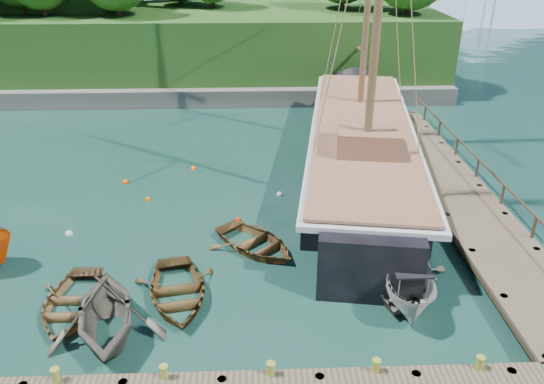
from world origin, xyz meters
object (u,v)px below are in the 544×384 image
at_px(rowboat_0, 73,309).
at_px(schooner, 360,153).
at_px(rowboat_1, 109,336).
at_px(rowboat_4, 255,249).
at_px(rowboat_2, 177,299).
at_px(cabin_boat_white, 406,299).
at_px(rowboat_3, 399,285).

relative_size(rowboat_0, schooner, 0.14).
distance_m(rowboat_1, rowboat_4, 7.07).
xyz_separation_m(rowboat_2, schooner, (8.58, 10.63, 1.20)).
height_order(cabin_boat_white, schooner, schooner).
height_order(rowboat_0, schooner, schooner).
distance_m(rowboat_2, rowboat_4, 4.31).
bearing_deg(rowboat_4, rowboat_0, 166.06).
bearing_deg(rowboat_3, rowboat_2, -155.55).
bearing_deg(rowboat_0, schooner, 43.57).
bearing_deg(rowboat_1, rowboat_4, 34.27).
bearing_deg(rowboat_2, schooner, 39.86).
distance_m(cabin_boat_white, schooner, 11.03).
bearing_deg(rowboat_0, rowboat_2, 8.58).
bearing_deg(schooner, rowboat_2, -119.93).
xyz_separation_m(rowboat_2, cabin_boat_white, (8.24, -0.33, 0.00)).
relative_size(rowboat_2, rowboat_4, 1.07).
bearing_deg(cabin_boat_white, rowboat_3, 100.54).
distance_m(rowboat_2, schooner, 13.71).
height_order(rowboat_0, rowboat_1, rowboat_1).
height_order(rowboat_0, rowboat_2, rowboat_2).
height_order(rowboat_2, rowboat_4, rowboat_2).
relative_size(rowboat_1, rowboat_4, 1.10).
distance_m(rowboat_1, schooner, 16.45).
bearing_deg(cabin_boat_white, rowboat_0, -170.52).
bearing_deg(schooner, rowboat_0, -128.71).
distance_m(rowboat_3, rowboat_4, 6.01).
bearing_deg(cabin_boat_white, rowboat_1, -162.39).
bearing_deg(cabin_boat_white, schooner, 97.08).
height_order(rowboat_1, rowboat_2, rowboat_1).
relative_size(rowboat_3, cabin_boat_white, 1.00).
bearing_deg(rowboat_0, rowboat_1, -40.71).
height_order(rowboat_1, rowboat_3, rowboat_1).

